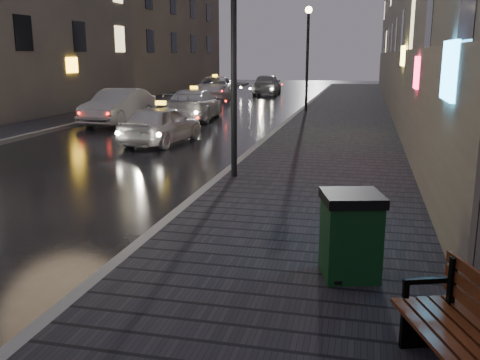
# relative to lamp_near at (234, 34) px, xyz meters

# --- Properties ---
(ground) EXTENTS (120.00, 120.00, 0.00)m
(ground) POSITION_rel_lamp_near_xyz_m (-1.85, -6.00, -3.49)
(ground) COLOR black
(ground) RESTS_ON ground
(sidewalk) EXTENTS (4.60, 58.00, 0.15)m
(sidewalk) POSITION_rel_lamp_near_xyz_m (2.05, 15.00, -3.41)
(sidewalk) COLOR black
(sidewalk) RESTS_ON ground
(curb) EXTENTS (0.20, 58.00, 0.15)m
(curb) POSITION_rel_lamp_near_xyz_m (-0.35, 15.00, -3.41)
(curb) COLOR slate
(curb) RESTS_ON ground
(sidewalk_far) EXTENTS (2.40, 58.00, 0.15)m
(sidewalk_far) POSITION_rel_lamp_near_xyz_m (-10.55, 15.00, -3.41)
(sidewalk_far) COLOR black
(sidewalk_far) RESTS_ON ground
(curb_far) EXTENTS (0.20, 58.00, 0.15)m
(curb_far) POSITION_rel_lamp_near_xyz_m (-9.25, 15.00, -3.41)
(curb_far) COLOR slate
(curb_far) RESTS_ON ground
(building_far_c) EXTENTS (6.00, 22.00, 11.00)m
(building_far_c) POSITION_rel_lamp_near_xyz_m (-15.35, 33.00, 2.01)
(building_far_c) COLOR #6B6051
(building_far_c) RESTS_ON ground
(lamp_near) EXTENTS (0.36, 0.36, 5.28)m
(lamp_near) POSITION_rel_lamp_near_xyz_m (0.00, 0.00, 0.00)
(lamp_near) COLOR black
(lamp_near) RESTS_ON sidewalk
(lamp_far) EXTENTS (0.36, 0.36, 5.28)m
(lamp_far) POSITION_rel_lamp_near_xyz_m (0.00, 16.00, 0.00)
(lamp_far) COLOR black
(lamp_far) RESTS_ON sidewalk
(bench) EXTENTS (1.25, 2.00, 0.97)m
(bench) POSITION_rel_lamp_near_xyz_m (4.07, -7.86, -2.85)
(bench) COLOR black
(bench) RESTS_ON sidewalk
(trash_bin) EXTENTS (0.92, 0.92, 1.14)m
(trash_bin) POSITION_rel_lamp_near_xyz_m (2.92, -5.50, -2.76)
(trash_bin) COLOR black
(trash_bin) RESTS_ON sidewalk
(taxi_near) EXTENTS (2.04, 4.11, 1.35)m
(taxi_near) POSITION_rel_lamp_near_xyz_m (-3.86, 5.12, -2.82)
(taxi_near) COLOR silver
(taxi_near) RESTS_ON ground
(car_left_mid) EXTENTS (1.80, 4.71, 1.53)m
(car_left_mid) POSITION_rel_lamp_near_xyz_m (-7.79, 9.96, -2.72)
(car_left_mid) COLOR #9A9AA2
(car_left_mid) RESTS_ON ground
(taxi_mid) EXTENTS (2.47, 5.16, 1.45)m
(taxi_mid) POSITION_rel_lamp_near_xyz_m (-4.91, 12.14, -2.76)
(taxi_mid) COLOR silver
(taxi_mid) RESTS_ON ground
(taxi_far) EXTENTS (3.17, 5.76, 1.53)m
(taxi_far) POSITION_rel_lamp_near_xyz_m (-7.46, 24.87, -2.72)
(taxi_far) COLOR white
(taxi_far) RESTS_ON ground
(car_far) EXTENTS (2.26, 4.87, 1.62)m
(car_far) POSITION_rel_lamp_near_xyz_m (-4.40, 28.79, -2.68)
(car_far) COLOR gray
(car_far) RESTS_ON ground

